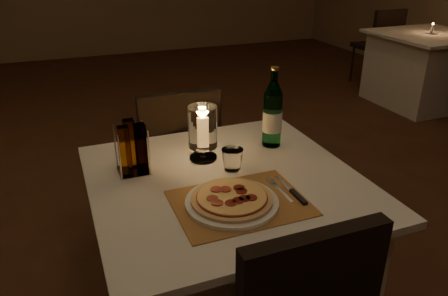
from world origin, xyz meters
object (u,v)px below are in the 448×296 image
object	(u,v)px
pizza	(232,198)
plate	(232,202)
neighbor_table_right	(424,69)
main_table	(226,256)
water_bottle	(272,115)
tumbler	(232,159)
hurricane_candle	(203,129)
chair_far	(177,150)

from	to	relation	value
pizza	plate	bearing A→B (deg)	53.32
pizza	neighbor_table_right	size ratio (longest dim) A/B	0.28
main_table	plate	world-z (taller)	plate
water_bottle	neighbor_table_right	bearing A→B (deg)	33.82
tumbler	neighbor_table_right	bearing A→B (deg)	33.64
tumbler	hurricane_candle	distance (m)	0.18
main_table	chair_far	xyz separation A→B (m)	(-0.00, 0.71, 0.18)
plate	pizza	bearing A→B (deg)	-126.68
pizza	hurricane_candle	size ratio (longest dim) A/B	1.23
hurricane_candle	neighbor_table_right	bearing A→B (deg)	31.23
pizza	tumbler	bearing A→B (deg)	67.21
main_table	chair_far	distance (m)	0.74
hurricane_candle	plate	bearing A→B (deg)	-93.99
plate	hurricane_candle	xyz separation A→B (m)	(0.03, 0.38, 0.12)
pizza	neighbor_table_right	distance (m)	3.86
water_bottle	neighbor_table_right	world-z (taller)	water_bottle
tumbler	hurricane_candle	world-z (taller)	hurricane_candle
neighbor_table_right	tumbler	bearing A→B (deg)	-146.36
water_bottle	chair_far	bearing A→B (deg)	121.39
plate	tumbler	distance (m)	0.27
plate	water_bottle	bearing A→B (deg)	48.44
tumbler	neighbor_table_right	xyz separation A→B (m)	(3.01, 2.00, -0.41)
chair_far	plate	distance (m)	0.92
main_table	plate	distance (m)	0.42
tumbler	plate	bearing A→B (deg)	-112.78
main_table	tumbler	xyz separation A→B (m)	(0.05, 0.06, 0.41)
neighbor_table_right	chair_far	bearing A→B (deg)	-156.18
chair_far	water_bottle	size ratio (longest dim) A/B	2.56
tumbler	neighbor_table_right	world-z (taller)	tumbler
chair_far	neighbor_table_right	size ratio (longest dim) A/B	0.90
main_table	pizza	bearing A→B (deg)	-105.53
pizza	tumbler	world-z (taller)	tumbler
plate	hurricane_candle	bearing A→B (deg)	86.01
plate	tumbler	world-z (taller)	tumbler
plate	pizza	distance (m)	0.02
neighbor_table_right	water_bottle	bearing A→B (deg)	-146.18
pizza	tumbler	size ratio (longest dim) A/B	3.26
chair_far	neighbor_table_right	bearing A→B (deg)	23.82
main_table	pizza	xyz separation A→B (m)	(-0.05, -0.18, 0.39)
pizza	water_bottle	distance (m)	0.54
plate	chair_far	bearing A→B (deg)	86.80
hurricane_candle	tumbler	bearing A→B (deg)	-59.73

